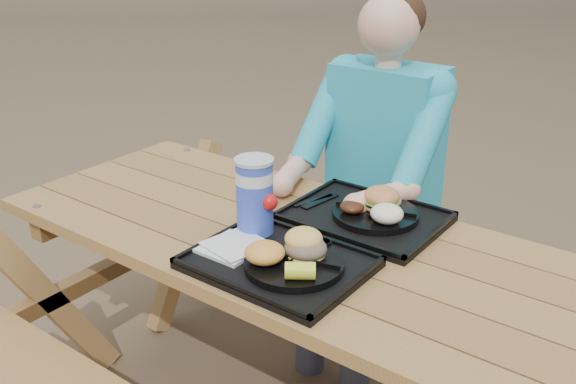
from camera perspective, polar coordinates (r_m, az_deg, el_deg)
The scene contains 17 objects.
picnic_table at distance 2.08m, azimuth -0.00°, elevation -12.89°, with size 1.80×1.49×0.75m, color #999999, non-canonical shape.
tray_near at distance 1.70m, azimuth -0.85°, elevation -6.40°, with size 0.45×0.35×0.02m, color black.
tray_far at distance 1.96m, azimuth 6.83°, elevation -2.36°, with size 0.45×0.35×0.02m, color black.
plate_near at distance 1.66m, azimuth 0.56°, elevation -6.43°, with size 0.26×0.26×0.02m, color black.
plate_far at distance 1.94m, azimuth 7.77°, elevation -1.95°, with size 0.26×0.26×0.02m, color black.
napkin_stack at distance 1.75m, azimuth -5.08°, elevation -4.80°, with size 0.15×0.15×0.02m, color silver.
soda_cup at distance 1.80m, azimuth -2.98°, elevation -0.48°, with size 0.10×0.10×0.21m, color #1937BF.
condiment_bbq at distance 1.77m, azimuth 1.34°, elevation -4.16°, with size 0.05×0.05×0.03m, color black.
condiment_mustard at distance 1.74m, azimuth 3.16°, elevation -4.74°, with size 0.04×0.04×0.03m, color orange.
sandwich at distance 1.65m, azimuth 1.58°, elevation -4.01°, with size 0.11×0.11×0.11m, color #F4BB56, non-canonical shape.
mac_cheese at distance 1.64m, azimuth -2.08°, elevation -5.41°, with size 0.10×0.10×0.05m, color #F0A93F.
corn_cob at distance 1.57m, azimuth 1.10°, elevation -7.02°, with size 0.07×0.07×0.04m, color #F3F333, non-canonical shape.
cutlery_far at distance 2.03m, azimuth 2.87°, elevation -0.82°, with size 0.03×0.15×0.01m, color black.
burger at distance 1.95m, azimuth 8.33°, elevation -0.00°, with size 0.11×0.11×0.10m, color #CB7E47, non-canonical shape.
baked_beans at distance 1.92m, azimuth 5.72°, elevation -1.33°, with size 0.07×0.07×0.03m, color #421E0D.
potato_salad at distance 1.86m, azimuth 8.78°, elevation -1.91°, with size 0.10×0.10×0.05m, color white.
diner at distance 2.41m, azimuth 8.17°, elevation -0.43°, with size 0.48×0.84×1.28m, color #18AEA1, non-canonical shape.
Camera 1 is at (1.00, -1.34, 1.60)m, focal length 40.00 mm.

